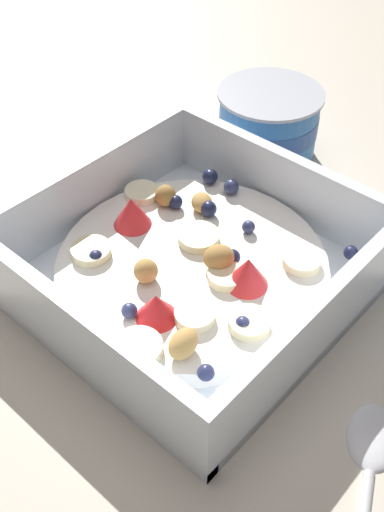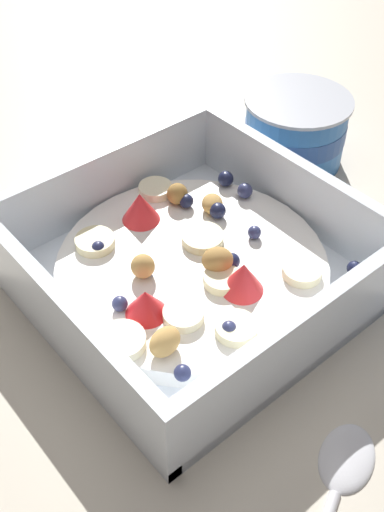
{
  "view_description": "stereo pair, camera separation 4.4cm",
  "coord_description": "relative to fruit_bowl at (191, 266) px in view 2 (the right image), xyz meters",
  "views": [
    {
      "loc": [
        0.23,
        -0.25,
        0.34
      ],
      "look_at": [
        0.01,
        -0.01,
        0.03
      ],
      "focal_mm": 43.46,
      "sensor_mm": 36.0,
      "label": 1
    },
    {
      "loc": [
        0.26,
        -0.22,
        0.34
      ],
      "look_at": [
        0.01,
        -0.01,
        0.03
      ],
      "focal_mm": 43.46,
      "sensor_mm": 36.0,
      "label": 2
    }
  ],
  "objects": [
    {
      "name": "ground_plane",
      "position": [
        -0.01,
        0.01,
        -0.02
      ],
      "size": [
        2.4,
        2.4,
        0.0
      ],
      "primitive_type": "plane",
      "color": "beige"
    },
    {
      "name": "spoon",
      "position": [
        0.18,
        -0.04,
        -0.02
      ],
      "size": [
        0.09,
        0.17,
        0.01
      ],
      "color": "silver",
      "rests_on": "ground"
    },
    {
      "name": "yogurt_cup",
      "position": [
        -0.06,
        0.18,
        0.01
      ],
      "size": [
        0.1,
        0.1,
        0.06
      ],
      "color": "#3370B7",
      "rests_on": "ground"
    },
    {
      "name": "fruit_bowl",
      "position": [
        0.0,
        0.0,
        0.0
      ],
      "size": [
        0.22,
        0.22,
        0.07
      ],
      "color": "white",
      "rests_on": "ground"
    }
  ]
}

